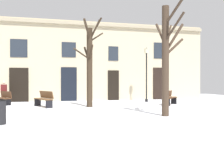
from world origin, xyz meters
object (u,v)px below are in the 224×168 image
Objects in this scene: streetlamp at (146,69)px; person_strolling at (4,91)px; tree_right_of_center at (90,63)px; bench_facing_shops at (170,97)px; bench_near_center_tree at (44,99)px; tree_left_of_center at (166,55)px; litter_bin at (0,112)px; bench_back_to_back_left at (4,98)px.

streetlamp is 10.45m from person_strolling.
tree_right_of_center reaches higher than bench_facing_shops.
bench_facing_shops is at bearing 60.72° from bench_near_center_tree.
bench_facing_shops is 0.82× the size of bench_near_center_tree.
person_strolling is (-10.27, 0.98, -1.65)m from streetlamp.
streetlamp reaches higher than bench_near_center_tree.
tree_right_of_center reaches higher than tree_left_of_center.
person_strolling is at bearing 99.35° from litter_bin.
bench_near_center_tree reaches higher than bench_facing_shops.
tree_left_of_center is 2.76× the size of bench_near_center_tree.
streetlamp is at bearing 59.67° from bench_back_to_back_left.
bench_facing_shops is at bearing 45.40° from bench_back_to_back_left.
bench_near_center_tree is (-2.68, 0.68, -2.14)m from tree_right_of_center.
litter_bin is 10.78m from bench_facing_shops.
litter_bin is 0.49× the size of bench_back_to_back_left.
bench_back_to_back_left is (-5.35, 2.92, -2.18)m from tree_right_of_center.
bench_near_center_tree is (-5.45, 5.33, -2.21)m from tree_left_of_center.
streetlamp reaches higher than bench_back_to_back_left.
streetlamp is at bearing 80.94° from bench_near_center_tree.
tree_left_of_center reaches higher than litter_bin.
person_strolling is (-10.83, 3.70, 0.37)m from bench_facing_shops.
litter_bin is (-4.01, -5.27, -2.19)m from tree_right_of_center.
person_strolling reaches higher than bench_facing_shops.
tree_left_of_center is at bearing 5.29° from litter_bin.
bench_near_center_tree reaches higher than litter_bin.
litter_bin is 6.10m from bench_near_center_tree.
tree_right_of_center is at bearing 147.25° from person_strolling.
tree_left_of_center is 5.84m from bench_facing_shops.
litter_bin is (-6.78, -0.63, -2.26)m from tree_left_of_center.
tree_right_of_center is 3.48× the size of bench_facing_shops.
bench_facing_shops is 8.02m from bench_near_center_tree.
litter_bin is at bearing -174.71° from tree_left_of_center.
litter_bin is (-8.78, -8.11, -2.06)m from streetlamp.
tree_right_of_center is 6.98m from litter_bin.
bench_near_center_tree is 1.19× the size of person_strolling.
tree_left_of_center is at bearing 17.16° from bench_back_to_back_left.
streetlamp is (2.00, 7.48, -0.20)m from tree_left_of_center.
tree_left_of_center reaches higher than bench_near_center_tree.
tree_left_of_center reaches higher than person_strolling.
bench_facing_shops is (10.67, -2.81, 0.04)m from bench_back_to_back_left.
tree_right_of_center reaches higher than bench_back_to_back_left.
bench_near_center_tree is at bearing 20.17° from bench_back_to_back_left.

